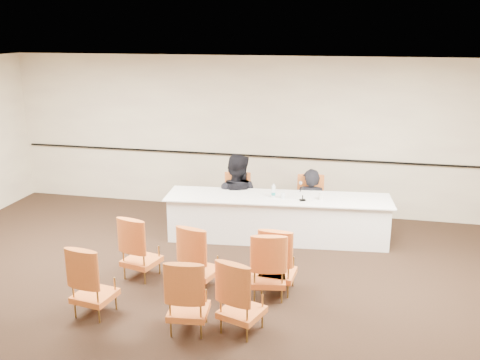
{
  "coord_description": "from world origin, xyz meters",
  "views": [
    {
      "loc": [
        1.86,
        -5.97,
        3.52
      ],
      "look_at": [
        -0.04,
        2.6,
        0.99
      ],
      "focal_mm": 40.0,
      "sensor_mm": 36.0,
      "label": 1
    }
  ],
  "objects_px": {
    "panelist_main": "(310,213)",
    "panelist_second": "(236,203)",
    "water_bottle": "(273,191)",
    "aud_chair_front_left": "(141,246)",
    "aud_chair_extra": "(268,264)",
    "panelist_second_chair": "(236,201)",
    "aud_chair_back_right": "(242,295)",
    "aud_chair_back_left": "(94,279)",
    "coffee_cup": "(321,196)",
    "panel_table": "(278,218)",
    "microphone": "(303,192)",
    "aud_chair_front_mid": "(200,256)",
    "panelist_main_chair": "(310,203)",
    "aud_chair_back_mid": "(188,294)",
    "drinking_glass": "(283,195)",
    "aud_chair_front_right": "(278,259)"
  },
  "relations": [
    {
      "from": "microphone",
      "to": "coffee_cup",
      "type": "height_order",
      "value": "microphone"
    },
    {
      "from": "aud_chair_back_right",
      "to": "aud_chair_back_mid",
      "type": "bearing_deg",
      "value": -150.42
    },
    {
      "from": "water_bottle",
      "to": "coffee_cup",
      "type": "distance_m",
      "value": 0.8
    },
    {
      "from": "aud_chair_front_mid",
      "to": "aud_chair_extra",
      "type": "xyz_separation_m",
      "value": [
        0.96,
        -0.04,
        0.0
      ]
    },
    {
      "from": "aud_chair_front_left",
      "to": "aud_chair_back_mid",
      "type": "xyz_separation_m",
      "value": [
        1.1,
        -1.21,
        0.0
      ]
    },
    {
      "from": "panelist_main_chair",
      "to": "water_bottle",
      "type": "xyz_separation_m",
      "value": [
        -0.56,
        -0.66,
        0.4
      ]
    },
    {
      "from": "water_bottle",
      "to": "aud_chair_front_right",
      "type": "height_order",
      "value": "water_bottle"
    },
    {
      "from": "microphone",
      "to": "aud_chair_front_left",
      "type": "bearing_deg",
      "value": -161.37
    },
    {
      "from": "panelist_main_chair",
      "to": "aud_chair_front_mid",
      "type": "bearing_deg",
      "value": -121.45
    },
    {
      "from": "panelist_main_chair",
      "to": "aud_chair_front_right",
      "type": "height_order",
      "value": "same"
    },
    {
      "from": "drinking_glass",
      "to": "aud_chair_front_mid",
      "type": "relative_size",
      "value": 0.11
    },
    {
      "from": "panelist_main",
      "to": "aud_chair_front_right",
      "type": "distance_m",
      "value": 2.48
    },
    {
      "from": "aud_chair_front_mid",
      "to": "aud_chair_back_mid",
      "type": "bearing_deg",
      "value": -65.34
    },
    {
      "from": "drinking_glass",
      "to": "aud_chair_extra",
      "type": "relative_size",
      "value": 0.11
    },
    {
      "from": "panelist_main",
      "to": "panelist_second",
      "type": "bearing_deg",
      "value": 1.15
    },
    {
      "from": "microphone",
      "to": "drinking_glass",
      "type": "bearing_deg",
      "value": 149.49
    },
    {
      "from": "panelist_main",
      "to": "panelist_second_chair",
      "type": "bearing_deg",
      "value": 1.15
    },
    {
      "from": "panelist_second_chair",
      "to": "aud_chair_back_right",
      "type": "height_order",
      "value": "same"
    },
    {
      "from": "microphone",
      "to": "aud_chair_back_left",
      "type": "height_order",
      "value": "microphone"
    },
    {
      "from": "aud_chair_back_mid",
      "to": "aud_chair_extra",
      "type": "distance_m",
      "value": 1.29
    },
    {
      "from": "aud_chair_front_mid",
      "to": "aud_chair_back_left",
      "type": "bearing_deg",
      "value": -123.66
    },
    {
      "from": "water_bottle",
      "to": "aud_chair_back_right",
      "type": "distance_m",
      "value": 2.94
    },
    {
      "from": "aud_chair_front_mid",
      "to": "aud_chair_back_mid",
      "type": "distance_m",
      "value": 1.08
    },
    {
      "from": "aud_chair_back_mid",
      "to": "aud_chair_back_right",
      "type": "relative_size",
      "value": 1.0
    },
    {
      "from": "aud_chair_front_mid",
      "to": "panelist_main_chair",
      "type": "bearing_deg",
      "value": 79.34
    },
    {
      "from": "panelist_main",
      "to": "drinking_glass",
      "type": "relative_size",
      "value": 16.27
    },
    {
      "from": "panel_table",
      "to": "aud_chair_back_left",
      "type": "distance_m",
      "value": 3.51
    },
    {
      "from": "panel_table",
      "to": "aud_chair_front_left",
      "type": "bearing_deg",
      "value": -138.04
    },
    {
      "from": "panelist_second",
      "to": "aud_chair_back_mid",
      "type": "distance_m",
      "value": 3.56
    },
    {
      "from": "panelist_second_chair",
      "to": "aud_chair_front_left",
      "type": "height_order",
      "value": "same"
    },
    {
      "from": "panel_table",
      "to": "aud_chair_back_left",
      "type": "bearing_deg",
      "value": -127.88
    },
    {
      "from": "aud_chair_front_left",
      "to": "aud_chair_extra",
      "type": "xyz_separation_m",
      "value": [
        1.89,
        -0.19,
        0.0
      ]
    },
    {
      "from": "aud_chair_front_left",
      "to": "water_bottle",
      "type": "bearing_deg",
      "value": 62.33
    },
    {
      "from": "water_bottle",
      "to": "aud_chair_front_left",
      "type": "distance_m",
      "value": 2.47
    },
    {
      "from": "aud_chair_front_mid",
      "to": "aud_chair_extra",
      "type": "height_order",
      "value": "same"
    },
    {
      "from": "aud_chair_back_right",
      "to": "panelist_main_chair",
      "type": "bearing_deg",
      "value": 101.6
    },
    {
      "from": "panel_table",
      "to": "panelist_main",
      "type": "distance_m",
      "value": 0.79
    },
    {
      "from": "aud_chair_back_left",
      "to": "aud_chair_extra",
      "type": "relative_size",
      "value": 1.0
    },
    {
      "from": "panelist_second_chair",
      "to": "aud_chair_back_left",
      "type": "distance_m",
      "value": 3.6
    },
    {
      "from": "panelist_main_chair",
      "to": "panelist_second",
      "type": "distance_m",
      "value": 1.33
    },
    {
      "from": "aud_chair_front_left",
      "to": "aud_chair_back_right",
      "type": "distance_m",
      "value": 2.04
    },
    {
      "from": "panel_table",
      "to": "coffee_cup",
      "type": "bearing_deg",
      "value": -6.86
    },
    {
      "from": "aud_chair_front_mid",
      "to": "aud_chair_front_left",
      "type": "bearing_deg",
      "value": -173.79
    },
    {
      "from": "coffee_cup",
      "to": "aud_chair_back_right",
      "type": "xyz_separation_m",
      "value": [
        -0.7,
        -2.94,
        -0.35
      ]
    },
    {
      "from": "panelist_main",
      "to": "coffee_cup",
      "type": "distance_m",
      "value": 0.85
    },
    {
      "from": "aud_chair_back_left",
      "to": "coffee_cup",
      "type": "bearing_deg",
      "value": 57.57
    },
    {
      "from": "aud_chair_back_left",
      "to": "aud_chair_extra",
      "type": "xyz_separation_m",
      "value": [
        2.06,
        0.92,
        0.0
      ]
    },
    {
      "from": "panelist_main_chair",
      "to": "panelist_second_chair",
      "type": "relative_size",
      "value": 1.0
    },
    {
      "from": "aud_chair_back_left",
      "to": "aud_chair_back_mid",
      "type": "relative_size",
      "value": 1.0
    },
    {
      "from": "aud_chair_back_mid",
      "to": "aud_chair_back_right",
      "type": "distance_m",
      "value": 0.64
    }
  ]
}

